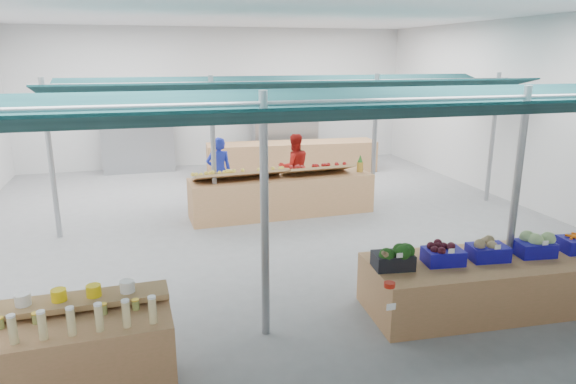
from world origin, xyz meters
name	(u,v)px	position (x,y,z in m)	size (l,w,h in m)	color
floor	(269,227)	(0.00, 0.00, 0.00)	(13.00, 13.00, 0.00)	slate
hall	(252,90)	(0.00, 1.44, 2.65)	(13.00, 13.00, 13.00)	silver
pole_grid	(336,152)	(0.75, -1.75, 1.81)	(10.00, 4.60, 3.00)	gray
awnings	(338,93)	(0.75, -1.75, 2.78)	(9.50, 7.08, 0.30)	black
back_shelving_left	(138,138)	(-2.50, 6.00, 1.00)	(2.00, 0.50, 2.00)	#B23F33
back_shelving_right	(285,132)	(2.00, 6.00, 1.00)	(2.00, 0.50, 2.00)	#B23F33
bottle_shelf	(71,356)	(-3.15, -4.71, 0.47)	(2.00, 1.23, 1.16)	#9A7043
veg_counter	(498,282)	(2.24, -4.15, 0.35)	(3.64, 1.21, 0.71)	#9A7043
fruit_counter	(282,195)	(0.49, 0.75, 0.42)	(3.96, 0.94, 0.85)	#9A7043
far_counter	(292,157)	(1.86, 4.70, 0.45)	(4.98, 1.00, 0.90)	#9A7043
vendor_left	(219,171)	(-0.71, 1.85, 0.79)	(0.58, 0.38, 1.59)	#1C2BB7
vendor_right	(294,167)	(1.09, 1.85, 0.79)	(0.77, 0.60, 1.59)	#AE1A15
crate_broccoli	(393,256)	(0.68, -4.06, 0.87)	(0.54, 0.43, 0.35)	black
crate_beets	(443,254)	(1.39, -4.10, 0.84)	(0.54, 0.43, 0.29)	#110D8D
crate_celeriac	(488,249)	(2.04, -4.14, 0.85)	(0.54, 0.43, 0.31)	#110D8D
crate_cabbage	(535,244)	(2.75, -4.18, 0.87)	(0.54, 0.43, 0.35)	#110D8D
sparrow	(386,255)	(0.51, -4.17, 0.96)	(0.12, 0.09, 0.11)	brown
pole_ribbon	(390,287)	(0.01, -5.27, 1.08)	(0.12, 0.12, 0.28)	#B1190B
apple_heap_yellow	(240,173)	(-0.46, 0.63, 1.02)	(1.94, 0.83, 0.27)	#997247
apple_heap_red	(318,167)	(1.29, 0.68, 1.02)	(1.54, 0.80, 0.27)	#997247
pineapple	(360,164)	(2.28, 0.72, 1.03)	(0.14, 0.14, 0.39)	#8C6019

